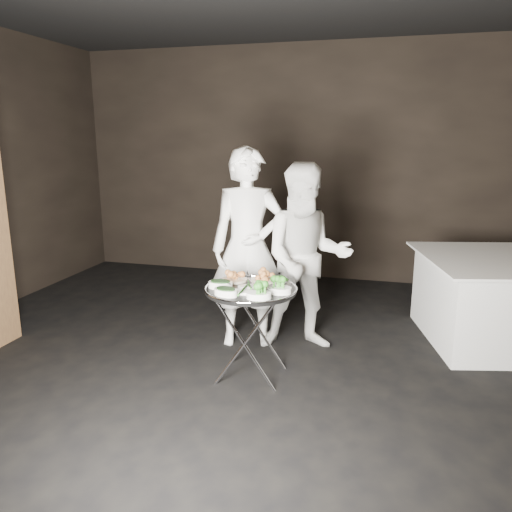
% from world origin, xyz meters
% --- Properties ---
extents(floor, '(6.00, 7.00, 0.05)m').
position_xyz_m(floor, '(0.00, 0.00, -0.03)').
color(floor, black).
rests_on(floor, ground).
extents(wall_back, '(6.00, 0.05, 3.00)m').
position_xyz_m(wall_back, '(0.00, 3.52, 1.50)').
color(wall_back, black).
rests_on(wall_back, floor).
extents(tray_stand, '(0.49, 0.41, 0.72)m').
position_xyz_m(tray_stand, '(0.16, 0.48, 0.40)').
color(tray_stand, silver).
rests_on(tray_stand, floor).
extents(serving_tray, '(0.71, 0.71, 0.04)m').
position_xyz_m(serving_tray, '(0.16, 0.48, 0.72)').
color(serving_tray, black).
rests_on(serving_tray, tray_stand).
extents(potato_plate_a, '(0.21, 0.21, 0.08)m').
position_xyz_m(potato_plate_a, '(-0.02, 0.63, 0.77)').
color(potato_plate_a, beige).
rests_on(potato_plate_a, serving_tray).
extents(potato_plate_b, '(0.21, 0.21, 0.08)m').
position_xyz_m(potato_plate_b, '(0.21, 0.69, 0.77)').
color(potato_plate_b, beige).
rests_on(potato_plate_b, serving_tray).
extents(greens_bowl, '(0.12, 0.12, 0.07)m').
position_xyz_m(greens_bowl, '(0.38, 0.60, 0.77)').
color(greens_bowl, silver).
rests_on(greens_bowl, serving_tray).
extents(asparagus_plate_a, '(0.20, 0.16, 0.04)m').
position_xyz_m(asparagus_plate_a, '(0.15, 0.48, 0.75)').
color(asparagus_plate_a, silver).
rests_on(asparagus_plate_a, serving_tray).
extents(asparagus_plate_b, '(0.20, 0.11, 0.04)m').
position_xyz_m(asparagus_plate_b, '(0.14, 0.34, 0.75)').
color(asparagus_plate_b, silver).
rests_on(asparagus_plate_b, serving_tray).
extents(spinach_bowl_a, '(0.20, 0.14, 0.08)m').
position_xyz_m(spinach_bowl_a, '(-0.07, 0.42, 0.77)').
color(spinach_bowl_a, silver).
rests_on(spinach_bowl_a, serving_tray).
extents(spinach_bowl_b, '(0.21, 0.16, 0.08)m').
position_xyz_m(spinach_bowl_b, '(0.03, 0.26, 0.77)').
color(spinach_bowl_b, silver).
rests_on(spinach_bowl_b, serving_tray).
extents(broccoli_bowl_a, '(0.18, 0.13, 0.08)m').
position_xyz_m(broccoli_bowl_a, '(0.39, 0.41, 0.77)').
color(broccoli_bowl_a, silver).
rests_on(broccoli_bowl_a, serving_tray).
extents(broccoli_bowl_b, '(0.21, 0.18, 0.07)m').
position_xyz_m(broccoli_bowl_b, '(0.28, 0.25, 0.77)').
color(broccoli_bowl_b, silver).
rests_on(broccoli_bowl_b, serving_tray).
extents(serving_utensils, '(0.57, 0.44, 0.01)m').
position_xyz_m(serving_utensils, '(0.17, 0.54, 0.78)').
color(serving_utensils, silver).
rests_on(serving_utensils, serving_tray).
extents(waiter_left, '(0.74, 0.60, 1.78)m').
position_xyz_m(waiter_left, '(-0.05, 1.14, 0.89)').
color(waiter_left, white).
rests_on(waiter_left, floor).
extents(waiter_right, '(0.94, 0.81, 1.65)m').
position_xyz_m(waiter_right, '(0.47, 1.17, 0.82)').
color(waiter_right, white).
rests_on(waiter_right, floor).
extents(dining_table, '(1.39, 1.39, 0.79)m').
position_xyz_m(dining_table, '(2.17, 1.75, 0.40)').
color(dining_table, white).
rests_on(dining_table, floor).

